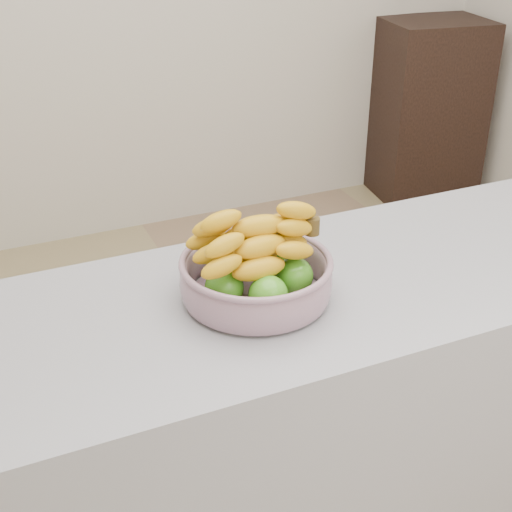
{
  "coord_description": "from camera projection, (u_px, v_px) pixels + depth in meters",
  "views": [
    {
      "loc": [
        -0.85,
        -1.44,
        1.69
      ],
      "look_at": [
        -0.33,
        -0.27,
        1.0
      ],
      "focal_mm": 50.0,
      "sensor_mm": 36.0,
      "label": 1
    }
  ],
  "objects": [
    {
      "name": "ground",
      "position": [
        315.0,
        475.0,
        2.27
      ],
      "size": [
        4.0,
        4.0,
        0.0
      ],
      "primitive_type": "plane",
      "color": "#8E7E57",
      "rests_on": "ground"
    },
    {
      "name": "counter",
      "position": [
        372.0,
        419.0,
        1.84
      ],
      "size": [
        2.0,
        0.6,
        0.9
      ],
      "primitive_type": "cube",
      "color": "gray",
      "rests_on": "ground"
    },
    {
      "name": "cabinet",
      "position": [
        427.0,
        110.0,
        4.05
      ],
      "size": [
        0.61,
        0.52,
        0.99
      ],
      "primitive_type": "cube",
      "rotation": [
        0.0,
        0.0,
        -0.15
      ],
      "color": "black",
      "rests_on": "ground"
    },
    {
      "name": "fruit_bowl",
      "position": [
        256.0,
        273.0,
        1.48
      ],
      "size": [
        0.32,
        0.32,
        0.19
      ],
      "rotation": [
        0.0,
        0.0,
        -0.1
      ],
      "color": "#9AA3B9",
      "rests_on": "counter"
    }
  ]
}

